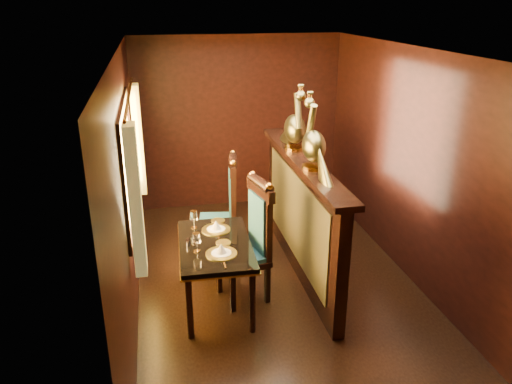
# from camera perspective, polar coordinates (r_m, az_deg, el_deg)

# --- Properties ---
(ground) EXTENTS (5.00, 5.00, 0.00)m
(ground) POSITION_cam_1_polar(r_m,az_deg,el_deg) (5.58, 2.55, -10.76)
(ground) COLOR black
(ground) RESTS_ON ground
(room_shell) EXTENTS (3.04, 5.04, 2.52)m
(room_shell) POSITION_cam_1_polar(r_m,az_deg,el_deg) (4.92, 1.84, 5.05)
(room_shell) COLOR black
(room_shell) RESTS_ON ground
(partition) EXTENTS (0.26, 2.70, 1.36)m
(partition) POSITION_cam_1_polar(r_m,az_deg,el_deg) (5.58, 5.12, -2.53)
(partition) COLOR black
(partition) RESTS_ON ground
(dining_table) EXTENTS (0.77, 1.21, 0.90)m
(dining_table) POSITION_cam_1_polar(r_m,az_deg,el_deg) (5.01, -4.75, -6.47)
(dining_table) COLOR black
(dining_table) RESTS_ON ground
(chair_left) EXTENTS (0.57, 0.59, 1.32)m
(chair_left) POSITION_cam_1_polar(r_m,az_deg,el_deg) (5.11, -0.31, -5.07)
(chair_left) COLOR black
(chair_left) RESTS_ON ground
(chair_right) EXTENTS (0.54, 0.56, 1.31)m
(chair_right) POSITION_cam_1_polar(r_m,az_deg,el_deg) (5.86, -3.34, -1.60)
(chair_right) COLOR black
(chair_right) RESTS_ON ground
(peacock_left) EXTENTS (0.23, 0.63, 0.75)m
(peacock_left) POSITION_cam_1_polar(r_m,az_deg,el_deg) (4.94, 6.68, 6.78)
(peacock_left) COLOR #174535
(peacock_left) RESTS_ON partition
(peacock_right) EXTENTS (0.24, 0.64, 0.76)m
(peacock_right) POSITION_cam_1_polar(r_m,az_deg,el_deg) (5.57, 4.50, 8.62)
(peacock_right) COLOR #174535
(peacock_right) RESTS_ON partition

